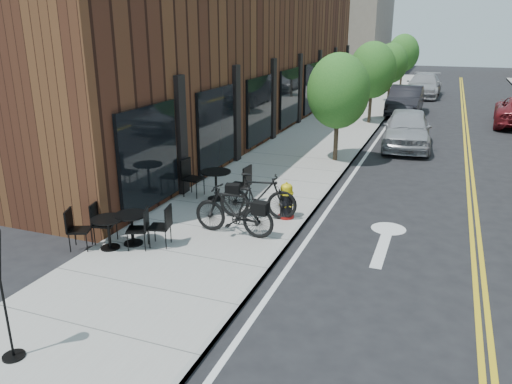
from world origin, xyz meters
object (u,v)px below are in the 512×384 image
at_px(bistro_set_a, 132,224).
at_px(parked_car_c, 424,85).
at_px(parked_car_a, 407,129).
at_px(bistro_set_c, 216,181).
at_px(fire_hydrant, 286,201).
at_px(parked_car_b, 405,100).
at_px(bicycle_right, 258,196).
at_px(bistro_set_b, 108,229).
at_px(bicycle_left, 234,210).

relative_size(bistro_set_a, parked_car_c, 0.32).
bearing_deg(parked_car_a, parked_car_c, 87.05).
bearing_deg(bistro_set_c, parked_car_a, 67.52).
relative_size(fire_hydrant, parked_car_c, 0.17).
height_order(fire_hydrant, parked_car_b, parked_car_b).
xyz_separation_m(fire_hydrant, bistro_set_a, (-2.71, -2.77, 0.02)).
bearing_deg(bicycle_right, parked_car_c, -17.64).
distance_m(bistro_set_a, bistro_set_b, 0.52).
bearing_deg(fire_hydrant, bistro_set_c, 154.44).
height_order(fire_hydrant, bicycle_right, bicycle_right).
relative_size(bicycle_right, parked_car_b, 0.41).
relative_size(bistro_set_c, parked_car_c, 0.36).
bearing_deg(bistro_set_c, bistro_set_a, -93.79).
xyz_separation_m(bistro_set_a, bistro_set_c, (0.44, 3.43, 0.07)).
distance_m(bicycle_left, bicycle_right, 1.18).
bearing_deg(bistro_set_b, parked_car_c, 58.36).
height_order(bicycle_left, bicycle_right, bicycle_left).
bearing_deg(bistro_set_a, bicycle_right, 36.92).
bearing_deg(bicycle_right, bistro_set_c, 47.10).
distance_m(bistro_set_b, parked_car_b, 21.61).
relative_size(bistro_set_b, bistro_set_c, 0.86).
bearing_deg(parked_car_b, bistro_set_b, -100.74).
height_order(fire_hydrant, bistro_set_a, fire_hydrant).
relative_size(bicycle_right, bistro_set_b, 1.14).
bearing_deg(bistro_set_b, bicycle_right, 27.65).
height_order(bicycle_right, bistro_set_a, bicycle_right).
relative_size(bicycle_right, bistro_set_c, 0.99).
xyz_separation_m(bistro_set_a, parked_car_a, (4.83, 12.43, 0.20)).
xyz_separation_m(bicycle_right, bistro_set_a, (-2.07, -2.47, -0.12)).
bearing_deg(parked_car_b, parked_car_a, -83.57).
relative_size(parked_car_a, parked_car_c, 0.84).
bearing_deg(bistro_set_b, bistro_set_c, 56.19).
bearing_deg(bistro_set_a, parked_car_a, 55.57).
bearing_deg(fire_hydrant, parked_car_c, 76.64).
bearing_deg(parked_car_c, bicycle_right, -93.37).
distance_m(bistro_set_c, parked_car_c, 25.94).
xyz_separation_m(bicycle_left, parked_car_a, (2.93, 11.13, 0.07)).
bearing_deg(bistro_set_c, bistro_set_b, -98.08).
bearing_deg(bistro_set_a, fire_hydrant, 32.40).
xyz_separation_m(bistro_set_c, parked_car_b, (3.59, 17.34, 0.14)).
relative_size(bistro_set_a, parked_car_b, 0.36).
height_order(bicycle_left, parked_car_a, parked_car_a).
relative_size(bicycle_left, parked_car_a, 0.43).
relative_size(bicycle_left, parked_car_c, 0.36).
bearing_deg(bicycle_left, bicycle_right, 173.09).
bearing_deg(bistro_set_b, bicycle_left, 14.77).
xyz_separation_m(bistro_set_b, parked_car_b, (4.38, 21.16, 0.22)).
bearing_deg(parked_car_b, parked_car_c, 87.34).
height_order(bistro_set_c, parked_car_a, parked_car_a).
bearing_deg(bicycle_left, fire_hydrant, 152.09).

